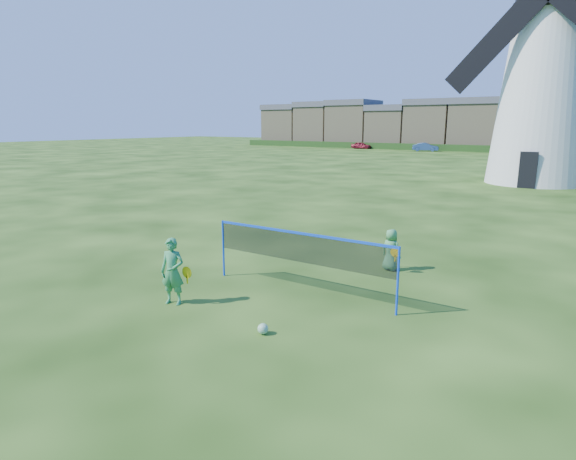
% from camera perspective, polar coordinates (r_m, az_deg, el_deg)
% --- Properties ---
extents(ground, '(220.00, 220.00, 0.00)m').
position_cam_1_polar(ground, '(12.16, -2.12, -7.23)').
color(ground, black).
rests_on(ground, ground).
extents(windmill, '(12.65, 6.43, 18.73)m').
position_cam_1_polar(windmill, '(37.87, 28.10, 15.12)').
color(windmill, white).
rests_on(windmill, ground).
extents(badminton_net, '(5.05, 0.05, 1.55)m').
position_cam_1_polar(badminton_net, '(11.67, 1.49, -2.21)').
color(badminton_net, blue).
rests_on(badminton_net, ground).
extents(player_girl, '(0.75, 0.54, 1.56)m').
position_cam_1_polar(player_girl, '(11.40, -13.53, -4.80)').
color(player_girl, '#388E52').
rests_on(player_girl, ground).
extents(player_boy, '(0.68, 0.49, 1.19)m').
position_cam_1_polar(player_boy, '(13.97, 12.11, -2.31)').
color(player_boy, '#4A9A58').
rests_on(player_boy, ground).
extents(play_ball, '(0.22, 0.22, 0.22)m').
position_cam_1_polar(play_ball, '(9.77, -2.99, -11.63)').
color(play_ball, green).
rests_on(play_ball, ground).
extents(terraced_houses, '(67.35, 8.40, 8.25)m').
position_cam_1_polar(terraced_houses, '(85.11, 17.11, 11.87)').
color(terraced_houses, tan).
rests_on(terraced_houses, ground).
extents(hedge, '(62.00, 0.80, 1.00)m').
position_cam_1_polar(hedge, '(80.62, 13.37, 9.61)').
color(hedge, '#193814').
rests_on(hedge, ground).
extents(car_left, '(3.37, 1.57, 1.12)m').
position_cam_1_polar(car_left, '(82.28, 8.67, 9.89)').
color(car_left, maroon).
rests_on(car_left, ground).
extents(car_right, '(4.05, 2.32, 1.26)m').
position_cam_1_polar(car_right, '(76.96, 16.00, 9.44)').
color(car_right, navy).
rests_on(car_right, ground).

